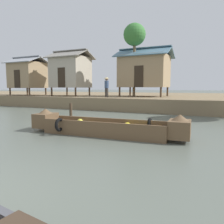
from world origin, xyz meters
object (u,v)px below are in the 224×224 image
stilt_house_mid_right (144,71)px  vendor_person (107,86)px  mooring_post (71,113)px  stilt_house_mid_left (71,72)px  stilt_house_left (28,75)px  banana_boat (105,127)px  palm_tree_near (135,36)px

stilt_house_mid_right → vendor_person: (-2.18, -3.21, -1.37)m
mooring_post → vendor_person: bearing=103.6°
stilt_house_mid_left → stilt_house_mid_right: bearing=14.6°
stilt_house_left → stilt_house_mid_left: (5.34, 0.30, 0.16)m
banana_boat → stilt_house_left: stilt_house_left is taller
banana_boat → stilt_house_mid_right: size_ratio=1.28×
banana_boat → vendor_person: size_ratio=3.70×
palm_tree_near → mooring_post: bearing=-88.5°
stilt_house_left → vendor_person: (9.98, -1.13, -1.23)m
palm_tree_near → vendor_person: palm_tree_near is taller
palm_tree_near → stilt_house_mid_right: bearing=51.9°
stilt_house_left → palm_tree_near: (11.50, 1.23, 3.09)m
stilt_house_mid_left → mooring_post: size_ratio=4.27×
stilt_house_mid_left → stilt_house_mid_right: 7.05m
stilt_house_mid_right → mooring_post: bearing=-92.2°
stilt_house_left → stilt_house_mid_right: bearing=9.7°
stilt_house_left → stilt_house_mid_left: bearing=3.2°
stilt_house_mid_left → vendor_person: bearing=-17.2°
stilt_house_left → vendor_person: size_ratio=2.43×
stilt_house_left → mooring_post: 14.73m
banana_boat → stilt_house_left: (-14.49, 10.04, 2.83)m
mooring_post → palm_tree_near: bearing=91.5°
banana_boat → stilt_house_left: bearing=145.3°
stilt_house_left → stilt_house_mid_right: 12.34m
banana_boat → mooring_post: bearing=150.2°
mooring_post → stilt_house_mid_right: bearing=87.8°
vendor_person → mooring_post: 7.68m
banana_boat → mooring_post: (-2.73, 1.57, 0.19)m
stilt_house_mid_right → mooring_post: (-0.40, -10.56, -2.77)m
stilt_house_mid_right → palm_tree_near: palm_tree_near is taller
vendor_person → banana_boat: bearing=-63.2°
palm_tree_near → mooring_post: palm_tree_near is taller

